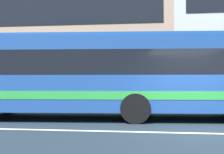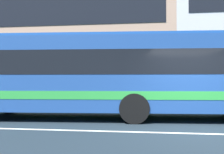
% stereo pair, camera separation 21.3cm
% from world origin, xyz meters
% --- Properties ---
extents(ground_plane, '(160.00, 160.00, 0.00)m').
position_xyz_m(ground_plane, '(0.00, 0.00, 0.00)').
color(ground_plane, '#1F2C35').
extents(lane_centre_line, '(60.00, 0.16, 0.01)m').
position_xyz_m(lane_centre_line, '(0.00, 0.00, 0.00)').
color(lane_centre_line, silver).
rests_on(lane_centre_line, ground_plane).
extents(hedge_row_far, '(23.28, 1.10, 1.07)m').
position_xyz_m(hedge_row_far, '(-0.55, 6.49, 0.53)').
color(hedge_row_far, '#154E1C').
rests_on(hedge_row_far, ground_plane).
extents(apartment_block_left, '(18.25, 8.51, 11.52)m').
position_xyz_m(apartment_block_left, '(-8.60, 15.41, 5.76)').
color(apartment_block_left, tan).
rests_on(apartment_block_left, ground_plane).
extents(transit_bus, '(11.45, 3.33, 3.08)m').
position_xyz_m(transit_bus, '(-2.69, 2.56, 1.70)').
color(transit_bus, '#21488F').
rests_on(transit_bus, ground_plane).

